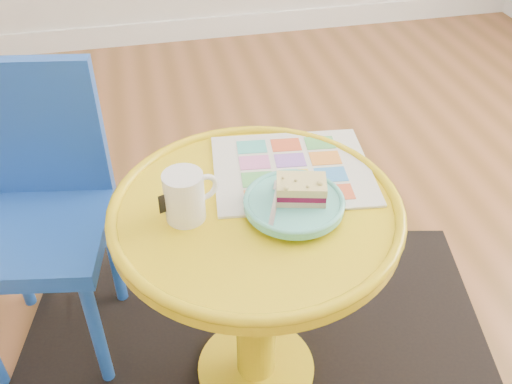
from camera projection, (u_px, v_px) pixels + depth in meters
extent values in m
plane|color=brown|center=(274.00, 303.00, 1.72)|extent=(4.00, 4.00, 0.00)
cube|color=white|center=(188.00, 30.00, 3.21)|extent=(4.00, 0.02, 0.12)
cube|color=black|center=(256.00, 370.00, 1.53)|extent=(1.50, 1.35, 0.01)
cylinder|color=yellow|center=(256.00, 368.00, 1.53)|extent=(0.31, 0.31, 0.03)
cylinder|color=yellow|center=(256.00, 301.00, 1.36)|extent=(0.10, 0.10, 0.52)
cylinder|color=yellow|center=(256.00, 213.00, 1.19)|extent=(0.61, 0.61, 0.03)
cylinder|color=blue|center=(98.00, 335.00, 1.41)|extent=(0.03, 0.03, 0.36)
cylinder|color=blue|center=(16.00, 259.00, 1.61)|extent=(0.03, 0.03, 0.36)
cylinder|color=blue|center=(114.00, 256.00, 1.62)|extent=(0.03, 0.03, 0.36)
cube|color=blue|center=(34.00, 233.00, 1.37)|extent=(0.40, 0.40, 0.05)
cube|color=blue|center=(30.00, 129.00, 1.37)|extent=(0.35, 0.10, 0.36)
cube|color=silver|center=(292.00, 170.00, 1.27)|extent=(0.38, 0.33, 0.01)
cylinder|color=white|center=(184.00, 197.00, 1.12)|extent=(0.08, 0.08, 0.11)
torus|color=white|center=(204.00, 187.00, 1.13)|extent=(0.06, 0.03, 0.06)
cylinder|color=#D1B78C|center=(182.00, 177.00, 1.09)|extent=(0.07, 0.07, 0.01)
cylinder|color=#60CCBE|center=(294.00, 208.00, 1.16)|extent=(0.08, 0.08, 0.01)
cylinder|color=#60CCBE|center=(294.00, 203.00, 1.15)|extent=(0.20, 0.20, 0.02)
cube|color=#D3BC8C|center=(301.00, 195.00, 1.15)|extent=(0.11, 0.09, 0.01)
cube|color=maroon|center=(301.00, 190.00, 1.14)|extent=(0.11, 0.09, 0.01)
cube|color=#EADB8C|center=(301.00, 184.00, 1.13)|extent=(0.11, 0.09, 0.02)
cube|color=silver|center=(274.00, 207.00, 1.13)|extent=(0.05, 0.11, 0.00)
cube|color=silver|center=(279.00, 186.00, 1.18)|extent=(0.03, 0.04, 0.00)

